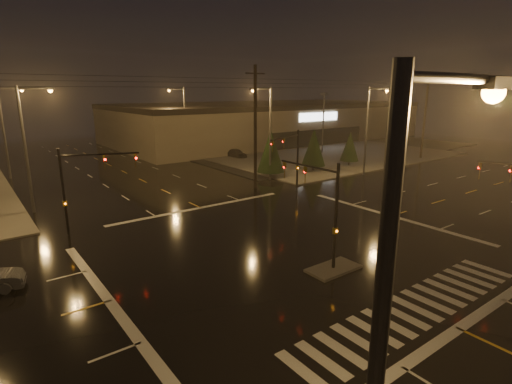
# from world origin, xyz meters

# --- Properties ---
(ground) EXTENTS (140.00, 140.00, 0.00)m
(ground) POSITION_xyz_m (0.00, 0.00, 0.00)
(ground) COLOR black
(ground) RESTS_ON ground
(sidewalk_ne) EXTENTS (36.00, 36.00, 0.12)m
(sidewalk_ne) POSITION_xyz_m (30.00, 30.00, 0.06)
(sidewalk_ne) COLOR #4C4944
(sidewalk_ne) RESTS_ON ground
(median_island) EXTENTS (3.00, 1.60, 0.15)m
(median_island) POSITION_xyz_m (0.00, -4.00, 0.07)
(median_island) COLOR #4C4944
(median_island) RESTS_ON ground
(crosswalk) EXTENTS (15.00, 2.60, 0.01)m
(crosswalk) POSITION_xyz_m (0.00, -9.00, 0.01)
(crosswalk) COLOR beige
(crosswalk) RESTS_ON ground
(stop_bar_near) EXTENTS (16.00, 0.50, 0.01)m
(stop_bar_near) POSITION_xyz_m (0.00, -11.00, 0.01)
(stop_bar_near) COLOR beige
(stop_bar_near) RESTS_ON ground
(stop_bar_far) EXTENTS (16.00, 0.50, 0.01)m
(stop_bar_far) POSITION_xyz_m (0.00, 11.00, 0.01)
(stop_bar_far) COLOR beige
(stop_bar_far) RESTS_ON ground
(parking_lot) EXTENTS (50.00, 24.00, 0.08)m
(parking_lot) POSITION_xyz_m (35.00, 28.00, 0.04)
(parking_lot) COLOR black
(parking_lot) RESTS_ON ground
(retail_building) EXTENTS (60.20, 28.30, 7.20)m
(retail_building) POSITION_xyz_m (35.00, 45.99, 3.84)
(retail_building) COLOR #706250
(retail_building) RESTS_ON ground
(signal_mast_median) EXTENTS (0.25, 4.59, 6.00)m
(signal_mast_median) POSITION_xyz_m (0.00, -3.07, 3.75)
(signal_mast_median) COLOR black
(signal_mast_median) RESTS_ON ground
(signal_mast_ne) EXTENTS (4.84, 1.86, 6.00)m
(signal_mast_ne) POSITION_xyz_m (9.50, 10.14, 3.79)
(signal_mast_ne) COLOR black
(signal_mast_ne) RESTS_ON ground
(signal_mast_nw) EXTENTS (4.84, 1.86, 6.00)m
(signal_mast_nw) POSITION_xyz_m (-9.50, 10.14, 3.79)
(signal_mast_nw) COLOR black
(signal_mast_nw) RESTS_ON ground
(streetlight_0) EXTENTS (2.77, 0.32, 10.00)m
(streetlight_0) POSITION_xyz_m (-11.18, -15.00, 5.80)
(streetlight_0) COLOR #38383A
(streetlight_0) RESTS_ON ground
(streetlight_1) EXTENTS (2.77, 0.32, 10.00)m
(streetlight_1) POSITION_xyz_m (-11.18, 18.00, 5.80)
(streetlight_1) COLOR #38383A
(streetlight_1) RESTS_ON ground
(streetlight_2) EXTENTS (2.77, 0.32, 10.00)m
(streetlight_2) POSITION_xyz_m (-11.18, 34.00, 5.80)
(streetlight_2) COLOR #38383A
(streetlight_2) RESTS_ON ground
(streetlight_3) EXTENTS (2.77, 0.32, 10.00)m
(streetlight_3) POSITION_xyz_m (11.18, 16.00, 5.80)
(streetlight_3) COLOR #38383A
(streetlight_3) RESTS_ON ground
(streetlight_4) EXTENTS (2.77, 0.32, 10.00)m
(streetlight_4) POSITION_xyz_m (11.18, 36.00, 5.80)
(streetlight_4) COLOR #38383A
(streetlight_4) RESTS_ON ground
(streetlight_6) EXTENTS (0.32, 2.77, 10.00)m
(streetlight_6) POSITION_xyz_m (22.00, 11.18, 5.80)
(streetlight_6) COLOR #38383A
(streetlight_6) RESTS_ON ground
(utility_pole_1) EXTENTS (2.20, 0.32, 12.00)m
(utility_pole_1) POSITION_xyz_m (8.00, 14.00, 6.13)
(utility_pole_1) COLOR black
(utility_pole_1) RESTS_ON ground
(utility_pole_2) EXTENTS (2.20, 0.32, 12.00)m
(utility_pole_2) POSITION_xyz_m (38.00, 14.00, 6.13)
(utility_pole_2) COLOR black
(utility_pole_2) RESTS_ON ground
(conifer_0) EXTENTS (3.06, 3.06, 5.48)m
(conifer_0) POSITION_xyz_m (12.25, 16.83, 3.09)
(conifer_0) COLOR black
(conifer_0) RESTS_ON ground
(conifer_1) EXTENTS (2.88, 2.88, 5.20)m
(conifer_1) POSITION_xyz_m (18.87, 16.72, 2.95)
(conifer_1) COLOR black
(conifer_1) RESTS_ON ground
(conifer_2) EXTENTS (2.41, 2.41, 4.47)m
(conifer_2) POSITION_xyz_m (25.08, 16.38, 2.58)
(conifer_2) COLOR black
(conifer_2) RESTS_ON ground
(car_parked) EXTENTS (1.57, 3.81, 1.29)m
(car_parked) POSITION_xyz_m (16.98, 30.76, 0.65)
(car_parked) COLOR black
(car_parked) RESTS_ON ground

